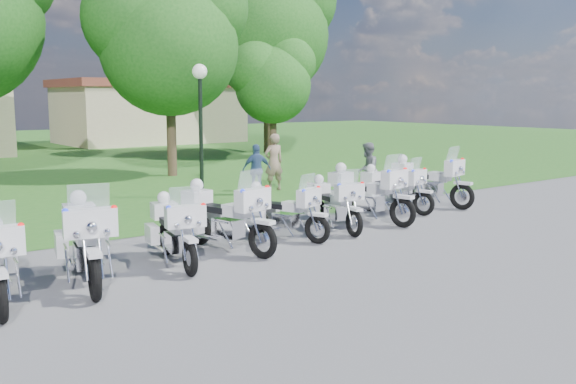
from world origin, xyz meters
TOP-DOWN VIEW (x-y plane):
  - ground at (0.00, 0.00)m, footprint 100.00×100.00m
  - motorcycle_1 at (-3.98, 0.28)m, footprint 1.21×2.53m
  - motorcycle_2 at (-2.28, 0.49)m, footprint 1.01×2.21m
  - motorcycle_3 at (-1.04, 0.83)m, footprint 1.15×2.44m
  - motorcycle_4 at (0.50, 1.00)m, footprint 1.15×2.05m
  - motorcycle_5 at (2.00, 1.06)m, footprint 0.96×2.14m
  - motorcycle_6 at (3.25, 1.29)m, footprint 1.09×2.49m
  - motorcycle_7 at (4.77, 1.86)m, footprint 1.02×2.17m
  - motorcycle_8 at (6.23, 1.96)m, footprint 1.19×2.47m
  - lamp_post at (1.96, 7.01)m, footprint 0.44×0.44m
  - tree_2 at (3.66, 12.43)m, footprint 6.07×5.18m
  - tree_3 at (11.38, 16.51)m, footprint 4.46×3.81m
  - tree_4 at (12.75, 19.04)m, footprint 7.79×6.65m
  - building_east at (11.00, 30.00)m, footprint 11.44×7.28m
  - bystander_a at (4.52, 6.86)m, footprint 0.71×0.51m
  - bystander_b at (5.95, 4.04)m, footprint 1.01×0.97m
  - bystander_c at (3.57, 6.44)m, footprint 0.98×0.61m

SIDE VIEW (x-z plane):
  - ground at x=0.00m, z-range 0.00..0.00m
  - motorcycle_4 at x=0.50m, z-range -0.12..1.32m
  - motorcycle_5 at x=2.00m, z-range -0.12..1.33m
  - motorcycle_7 at x=4.77m, z-range -0.12..1.36m
  - motorcycle_2 at x=-2.28m, z-range -0.12..1.38m
  - motorcycle_3 at x=-1.04m, z-range -0.14..1.52m
  - motorcycle_6 at x=3.25m, z-range -0.14..1.55m
  - motorcycle_8 at x=6.23m, z-range -0.14..1.55m
  - motorcycle_1 at x=-3.98m, z-range -0.14..1.58m
  - bystander_c at x=3.57m, z-range 0.00..1.56m
  - bystander_b at x=5.95m, z-range 0.00..1.64m
  - bystander_a at x=4.52m, z-range 0.00..1.83m
  - building_east at x=11.00m, z-range 0.02..4.12m
  - lamp_post at x=1.96m, z-range 1.02..4.98m
  - tree_3 at x=11.38m, z-range 0.96..6.91m
  - tree_2 at x=3.66m, z-range 1.31..9.41m
  - tree_4 at x=12.75m, z-range 1.68..12.07m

